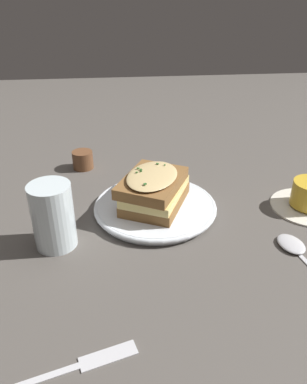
# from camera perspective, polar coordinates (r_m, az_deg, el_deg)

# --- Properties ---
(ground_plane) EXTENTS (2.40, 2.40, 0.00)m
(ground_plane) POSITION_cam_1_polar(r_m,az_deg,el_deg) (0.77, 0.26, -2.89)
(ground_plane) COLOR #514C47
(dinner_plate) EXTENTS (0.25, 0.25, 0.02)m
(dinner_plate) POSITION_cam_1_polar(r_m,az_deg,el_deg) (0.76, -0.00, -2.44)
(dinner_plate) COLOR white
(dinner_plate) RESTS_ON ground_plane
(sandwich) EXTENTS (0.18, 0.16, 0.07)m
(sandwich) POSITION_cam_1_polar(r_m,az_deg,el_deg) (0.74, -0.10, 0.37)
(sandwich) COLOR brown
(sandwich) RESTS_ON dinner_plate
(water_glass) EXTENTS (0.07, 0.07, 0.12)m
(water_glass) POSITION_cam_1_polar(r_m,az_deg,el_deg) (0.67, -15.07, -3.55)
(water_glass) COLOR silver
(water_glass) RESTS_ON ground_plane
(fork) EXTENTS (0.07, 0.19, 0.00)m
(fork) POSITION_cam_1_polar(r_m,az_deg,el_deg) (0.51, -11.15, -24.45)
(fork) COLOR silver
(fork) RESTS_ON ground_plane
(spoon) EXTENTS (0.17, 0.06, 0.01)m
(spoon) POSITION_cam_1_polar(r_m,az_deg,el_deg) (0.71, 20.65, -7.89)
(spoon) COLOR silver
(spoon) RESTS_ON ground_plane
(condiment_pot) EXTENTS (0.05, 0.05, 0.04)m
(condiment_pot) POSITION_cam_1_polar(r_m,az_deg,el_deg) (0.95, -10.72, 4.84)
(condiment_pot) COLOR brown
(condiment_pot) RESTS_ON ground_plane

